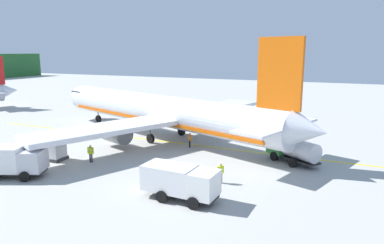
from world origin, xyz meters
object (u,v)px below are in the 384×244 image
service_truck_catering (8,160)px  crew_loader_left (91,152)px  service_truck_baggage (180,181)px  cargo_container_near (55,150)px  crew_marshaller (190,139)px  crew_loader_right (274,142)px  airliner_foreground (161,111)px  crew_supervisor (221,171)px  service_truck_fuel (293,148)px

service_truck_catering → crew_loader_left: size_ratio=3.63×
service_truck_baggage → cargo_container_near: service_truck_baggage is taller
service_truck_baggage → crew_marshaller: service_truck_baggage is taller
service_truck_baggage → crew_loader_right: size_ratio=3.37×
airliner_foreground → crew_loader_left: (-11.42, 1.47, -2.36)m
airliner_foreground → crew_marshaller: 6.17m
crew_loader_left → crew_loader_right: 19.19m
cargo_container_near → crew_supervisor: (0.91, -17.02, -0.01)m
crew_loader_right → airliner_foreground: bearing=89.7°
cargo_container_near → crew_loader_left: bearing=-77.0°
crew_loader_right → crew_supervisor: 11.50m
service_truck_fuel → service_truck_catering: 25.74m
service_truck_catering → service_truck_baggage: bearing=-82.9°
airliner_foreground → crew_marshaller: bearing=-117.0°
service_truck_catering → crew_marshaller: bearing=-34.3°
cargo_container_near → crew_supervisor: cargo_container_near is taller
service_truck_baggage → crew_supervisor: 4.54m
crew_marshaller → service_truck_baggage: bearing=-158.2°
crew_loader_left → crew_loader_right: bearing=-53.8°
crew_marshaller → crew_loader_left: size_ratio=0.95×
service_truck_fuel → crew_marshaller: (0.79, 11.32, -0.42)m
crew_marshaller → crew_loader_right: bearing=-74.4°
crew_loader_left → crew_loader_right: size_ratio=1.04×
service_truck_baggage → crew_supervisor: service_truck_baggage is taller
service_truck_baggage → crew_marshaller: (13.03, 5.21, -0.46)m
service_truck_baggage → airliner_foreground: bearing=33.4°
service_truck_fuel → cargo_container_near: (-8.91, 21.55, -0.40)m
service_truck_catering → crew_loader_right: size_ratio=3.76×
service_truck_fuel → cargo_container_near: service_truck_fuel is taller
service_truck_fuel → service_truck_catering: service_truck_catering is taller
crew_marshaller → service_truck_catering: bearing=145.7°
crew_loader_left → crew_loader_right: crew_loader_left is taller
service_truck_baggage → service_truck_catering: 15.52m
airliner_foreground → cargo_container_near: size_ratio=19.27×
service_truck_fuel → service_truck_catering: bearing=123.3°
cargo_container_near → service_truck_baggage: bearing=-102.2°
service_truck_catering → crew_loader_left: bearing=-31.0°
service_truck_fuel → crew_loader_left: size_ratio=3.14×
cargo_container_near → crew_loader_right: cargo_container_near is taller
crew_supervisor → service_truck_fuel: bearing=-29.5°
service_truck_fuel → crew_supervisor: size_ratio=3.26×
service_truck_fuel → airliner_foreground: bearing=78.4°
crew_loader_right → cargo_container_near: bearing=122.5°
airliner_foreground → service_truck_baggage: bearing=-146.6°
service_truck_fuel → service_truck_baggage: bearing=153.5°
service_truck_fuel → crew_marshaller: bearing=86.0°
service_truck_fuel → crew_loader_right: bearing=35.7°
crew_loader_right → crew_supervisor: same height
service_truck_catering → crew_loader_left: 7.13m
service_truck_fuel → crew_loader_left: (-8.05, 17.85, -0.36)m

